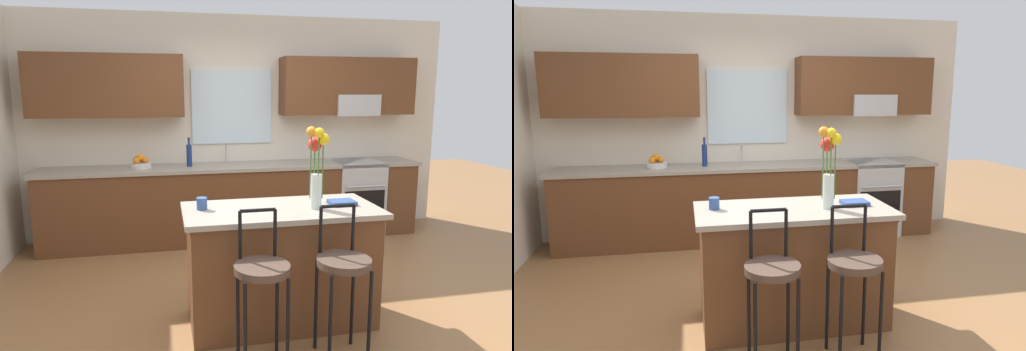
% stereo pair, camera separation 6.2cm
% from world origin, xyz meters
% --- Properties ---
extents(ground_plane, '(14.00, 14.00, 0.00)m').
position_xyz_m(ground_plane, '(0.00, 0.00, 0.00)').
color(ground_plane, olive).
extents(back_wall_assembly, '(5.60, 0.50, 2.70)m').
position_xyz_m(back_wall_assembly, '(0.03, 1.99, 1.51)').
color(back_wall_assembly, beige).
rests_on(back_wall_assembly, ground).
extents(counter_run, '(4.56, 0.64, 0.92)m').
position_xyz_m(counter_run, '(-0.00, 1.70, 0.47)').
color(counter_run, brown).
rests_on(counter_run, ground).
extents(sink_faucet, '(0.02, 0.13, 0.23)m').
position_xyz_m(sink_faucet, '(-0.10, 1.84, 1.06)').
color(sink_faucet, '#B7BABC').
rests_on(sink_faucet, counter_run).
extents(oven_range, '(0.60, 0.64, 0.92)m').
position_xyz_m(oven_range, '(1.53, 1.68, 0.46)').
color(oven_range, '#B7BABC').
rests_on(oven_range, ground).
extents(kitchen_island, '(1.48, 0.70, 0.92)m').
position_xyz_m(kitchen_island, '(0.01, -0.37, 0.46)').
color(kitchen_island, brown).
rests_on(kitchen_island, ground).
extents(bar_stool_near, '(0.36, 0.36, 1.04)m').
position_xyz_m(bar_stool_near, '(-0.27, -0.93, 0.64)').
color(bar_stool_near, black).
rests_on(bar_stool_near, ground).
extents(bar_stool_middle, '(0.36, 0.36, 1.04)m').
position_xyz_m(bar_stool_middle, '(0.28, -0.93, 0.64)').
color(bar_stool_middle, black).
rests_on(bar_stool_middle, ground).
extents(flower_vase, '(0.17, 0.17, 0.62)m').
position_xyz_m(flower_vase, '(0.26, -0.43, 1.27)').
color(flower_vase, silver).
rests_on(flower_vase, kitchen_island).
extents(mug_ceramic, '(0.08, 0.08, 0.09)m').
position_xyz_m(mug_ceramic, '(-0.59, -0.29, 0.97)').
color(mug_ceramic, '#33518C').
rests_on(mug_ceramic, kitchen_island).
extents(cookbook, '(0.20, 0.15, 0.03)m').
position_xyz_m(cookbook, '(0.49, -0.36, 0.94)').
color(cookbook, navy).
rests_on(cookbook, kitchen_island).
extents(fruit_bowl_oranges, '(0.24, 0.24, 0.16)m').
position_xyz_m(fruit_bowl_oranges, '(-1.12, 1.70, 0.98)').
color(fruit_bowl_oranges, silver).
rests_on(fruit_bowl_oranges, counter_run).
extents(bottle_olive_oil, '(0.06, 0.06, 0.34)m').
position_xyz_m(bottle_olive_oil, '(-0.56, 1.70, 1.06)').
color(bottle_olive_oil, navy).
rests_on(bottle_olive_oil, counter_run).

